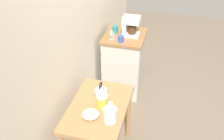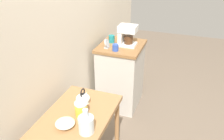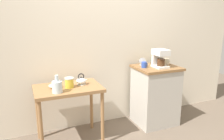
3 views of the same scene
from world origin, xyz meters
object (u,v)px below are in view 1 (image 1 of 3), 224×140
Objects in this scene: bowl_stoneware at (91,114)px; mug_blue at (121,39)px; teakettle at (101,90)px; mug_dark_teal at (115,29)px; glass_carafe_vase at (110,114)px; table_clock at (112,35)px; canister_enamel at (102,101)px; coffee_maker at (130,25)px; mug_small_cream at (124,25)px.

bowl_stoneware is 1.89× the size of mug_blue.
teakettle is 1.19m from mug_dark_teal.
glass_carafe_vase is 1.35m from table_clock.
table_clock is at bearing 6.37° from bowl_stoneware.
glass_carafe_vase is at bearing -90.50° from bowl_stoneware.
mug_dark_teal is at bearing 2.81° from table_clock.
mug_blue is (1.09, 0.08, 0.11)m from canister_enamel.
bowl_stoneware is 1.49m from coffee_maker.
mug_dark_teal is at bearing 154.51° from mug_small_cream.
canister_enamel is 0.49× the size of coffee_maker.
table_clock is at bearing 69.61° from mug_blue.
mug_dark_teal is at bearing 79.73° from coffee_maker.
glass_carafe_vase is 1.63× the size of canister_enamel.
mug_blue is 0.91× the size of mug_small_cream.
bowl_stoneware is 1.26m from mug_blue.
bowl_stoneware is 0.75× the size of glass_carafe_vase.
teakettle is 1.62× the size of mug_dark_teal.
mug_small_cream is at bearing 5.12° from canister_enamel.
mug_dark_teal reaches higher than teakettle.
coffee_maker is at bearing -50.17° from table_clock.
table_clock is (1.30, 0.33, 0.11)m from glass_carafe_vase.
coffee_maker is at bearing -2.81° from teakettle.
mug_blue is at bearing -110.39° from table_clock.
coffee_maker is at bearing -1.97° from bowl_stoneware.
bowl_stoneware is 1.52m from mug_dark_teal.
mug_small_cream is (1.51, 0.14, 0.12)m from canister_enamel.
glass_carafe_vase is 0.20m from canister_enamel.
canister_enamel reaches higher than bowl_stoneware.
mug_small_cream is 0.78× the size of table_clock.
mug_blue reaches higher than teakettle.
mug_blue reaches higher than bowl_stoneware.
coffee_maker reaches higher than glass_carafe_vase.
mug_blue is at bearing 4.09° from canister_enamel.
bowl_stoneware is at bearing -174.10° from mug_dark_teal.
mug_dark_teal is (-0.17, 0.08, 0.00)m from mug_small_cream.
mug_blue is 0.71× the size of table_clock.
mug_small_cream is 0.38m from table_clock.
teakettle is at bearing -177.05° from mug_small_cream.
mug_small_cream is at bearing 31.17° from coffee_maker.
canister_enamel is 1.10× the size of table_clock.
table_clock is (-0.16, 0.20, -0.09)m from coffee_maker.
mug_blue is 0.87× the size of mug_dark_teal.
teakettle is 0.59× the size of coffee_maker.
bowl_stoneware is 0.33m from teakettle.
teakettle is 1.86× the size of mug_blue.
mug_small_cream is at bearing 8.74° from glass_carafe_vase.
bowl_stoneware is at bearing 159.51° from canister_enamel.
glass_carafe_vase is 1.79× the size of table_clock.
table_clock is at bearing 8.20° from teakettle.
teakettle is 0.74× the size of glass_carafe_vase.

